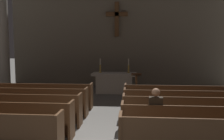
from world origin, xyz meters
name	(u,v)px	position (x,y,z in m)	size (l,w,h in m)	color
pew_left_row_3	(13,109)	(-2.61, 1.88, 0.48)	(4.02, 0.50, 0.95)	brown
pew_left_row_4	(28,101)	(-2.61, 2.85, 0.48)	(4.02, 0.50, 0.95)	brown
pew_left_row_5	(39,95)	(-2.61, 3.81, 0.48)	(4.02, 0.50, 0.95)	brown
pew_right_row_1	(222,140)	(2.61, -0.04, 0.48)	(4.02, 0.50, 0.95)	brown
pew_right_row_2	(206,124)	(2.61, 0.92, 0.48)	(4.02, 0.50, 0.95)	brown
pew_right_row_3	(195,113)	(2.61, 1.88, 0.48)	(4.02, 0.50, 0.95)	brown
pew_right_row_4	(187,104)	(2.61, 2.85, 0.48)	(4.02, 0.50, 0.95)	brown
pew_right_row_5	(181,98)	(2.61, 3.81, 0.48)	(4.02, 0.50, 0.95)	brown
column_left_second	(2,28)	(-5.62, 6.78, 3.22)	(0.93, 0.93, 6.60)	#9E998E
altar	(114,82)	(0.00, 6.90, 0.53)	(2.20, 0.90, 1.01)	#BCB7AD
candlestick_left	(100,68)	(-0.70, 6.90, 1.24)	(0.16, 0.16, 0.70)	#B79338
candlestick_right	(129,68)	(0.70, 6.90, 1.24)	(0.16, 0.16, 0.70)	#B79338
apse_with_cross	(117,26)	(0.00, 9.04, 3.48)	(12.23, 0.48, 6.94)	#706656
lectern	(136,86)	(1.06, 5.70, 0.55)	(0.44, 0.36, 1.15)	brown
lone_worshipper	(155,113)	(1.42, 0.96, 0.69)	(0.32, 0.43, 1.32)	#26262B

